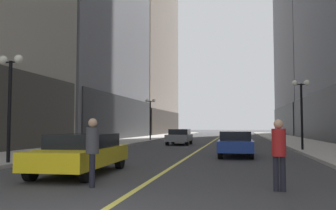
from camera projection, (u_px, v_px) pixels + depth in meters
ground_plane at (215, 140)px, 39.04m from camera, size 200.00×200.00×0.00m
sidewalk_left at (144, 139)px, 40.64m from camera, size 4.50×78.00×0.15m
sidewalk_right at (292, 140)px, 37.44m from camera, size 4.50×78.00×0.15m
lane_centre_stripe at (215, 140)px, 39.04m from camera, size 0.16×70.00×0.01m
building_left_far at (131, 41)px, 68.02m from camera, size 14.40×26.00×36.55m
car_yellow at (82, 152)px, 11.59m from camera, size 2.08×4.71×1.32m
car_blue at (235, 143)px, 18.21m from camera, size 1.73×4.53×1.32m
car_grey at (180, 136)px, 29.66m from camera, size 1.89×4.16×1.32m
pedestrian_with_orange_bag at (92, 147)px, 9.09m from camera, size 0.46×0.46×1.79m
pedestrian_in_red_jacket at (279, 149)px, 8.52m from camera, size 0.35×0.35×1.76m
street_lamp_left_near at (10, 84)px, 13.89m from camera, size 1.06×0.36×4.43m
street_lamp_left_far at (150, 110)px, 36.40m from camera, size 1.06×0.36×4.43m
street_lamp_right_mid at (301, 99)px, 21.39m from camera, size 1.06×0.36×4.43m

